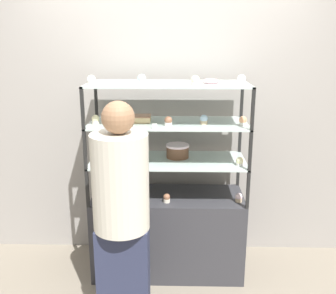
# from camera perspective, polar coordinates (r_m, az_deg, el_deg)

# --- Properties ---
(ground_plane) EXTENTS (20.00, 20.00, 0.00)m
(ground_plane) POSITION_cam_1_polar(r_m,az_deg,el_deg) (3.64, -0.00, -17.14)
(ground_plane) COLOR gray
(back_wall) EXTENTS (8.00, 0.05, 2.60)m
(back_wall) POSITION_cam_1_polar(r_m,az_deg,el_deg) (3.52, 0.15, 4.71)
(back_wall) COLOR gray
(back_wall) RESTS_ON ground_plane
(display_base) EXTENTS (1.26, 0.52, 0.70)m
(display_base) POSITION_cam_1_polar(r_m,az_deg,el_deg) (3.46, -0.00, -12.31)
(display_base) COLOR #333338
(display_base) RESTS_ON ground_plane
(display_riser_lower) EXTENTS (1.26, 0.52, 0.31)m
(display_riser_lower) POSITION_cam_1_polar(r_m,az_deg,el_deg) (3.21, -0.00, -2.19)
(display_riser_lower) COLOR black
(display_riser_lower) RESTS_ON display_base
(display_riser_middle) EXTENTS (1.26, 0.52, 0.31)m
(display_riser_middle) POSITION_cam_1_polar(r_m,az_deg,el_deg) (3.13, -0.00, 3.24)
(display_riser_middle) COLOR black
(display_riser_middle) RESTS_ON display_riser_lower
(display_riser_upper) EXTENTS (1.26, 0.52, 0.31)m
(display_riser_upper) POSITION_cam_1_polar(r_m,az_deg,el_deg) (3.07, -0.00, 8.91)
(display_riser_upper) COLOR black
(display_riser_upper) RESTS_ON display_riser_middle
(layer_cake_centerpiece) EXTENTS (0.19, 0.19, 0.11)m
(layer_cake_centerpiece) POSITION_cam_1_polar(r_m,az_deg,el_deg) (3.25, 1.40, -0.57)
(layer_cake_centerpiece) COLOR brown
(layer_cake_centerpiece) RESTS_ON display_riser_lower
(sheet_cake_frosted) EXTENTS (0.18, 0.13, 0.06)m
(sheet_cake_frosted) POSITION_cam_1_polar(r_m,az_deg,el_deg) (3.14, -4.21, 4.13)
(sheet_cake_frosted) COLOR #DBBC84
(sheet_cake_frosted) RESTS_ON display_riser_middle
(cupcake_0) EXTENTS (0.06, 0.06, 0.07)m
(cupcake_0) POSITION_cam_1_polar(r_m,az_deg,el_deg) (3.25, -10.15, -7.03)
(cupcake_0) COLOR beige
(cupcake_0) RESTS_ON display_base
(cupcake_1) EXTENTS (0.06, 0.06, 0.07)m
(cupcake_1) POSITION_cam_1_polar(r_m,az_deg,el_deg) (3.17, -0.19, -7.42)
(cupcake_1) COLOR beige
(cupcake_1) RESTS_ON display_base
(cupcake_2) EXTENTS (0.06, 0.06, 0.07)m
(cupcake_2) POSITION_cam_1_polar(r_m,az_deg,el_deg) (3.23, 10.24, -7.24)
(cupcake_2) COLOR #CCB28C
(cupcake_2) RESTS_ON display_base
(price_tag_0) EXTENTS (0.04, 0.00, 0.04)m
(price_tag_0) POSITION_cam_1_polar(r_m,az_deg,el_deg) (3.12, -8.21, -8.20)
(price_tag_0) COLOR white
(price_tag_0) RESTS_ON display_base
(cupcake_3) EXTENTS (0.06, 0.06, 0.07)m
(cupcake_3) POSITION_cam_1_polar(r_m,az_deg,el_deg) (3.13, -10.28, -1.97)
(cupcake_3) COLOR #CCB28C
(cupcake_3) RESTS_ON display_riser_lower
(cupcake_4) EXTENTS (0.06, 0.06, 0.07)m
(cupcake_4) POSITION_cam_1_polar(r_m,az_deg,el_deg) (3.16, -3.40, -1.51)
(cupcake_4) COLOR beige
(cupcake_4) RESTS_ON display_riser_lower
(cupcake_5) EXTENTS (0.06, 0.06, 0.07)m
(cupcake_5) POSITION_cam_1_polar(r_m,az_deg,el_deg) (3.11, 10.39, -2.09)
(cupcake_5) COLOR white
(cupcake_5) RESTS_ON display_riser_lower
(price_tag_1) EXTENTS (0.04, 0.00, 0.04)m
(price_tag_1) POSITION_cam_1_polar(r_m,az_deg,el_deg) (2.98, -4.65, -2.84)
(price_tag_1) COLOR white
(price_tag_1) RESTS_ON display_riser_lower
(cupcake_6) EXTENTS (0.06, 0.06, 0.07)m
(cupcake_6) POSITION_cam_1_polar(r_m,az_deg,el_deg) (3.11, -10.46, 3.91)
(cupcake_6) COLOR beige
(cupcake_6) RESTS_ON display_riser_middle
(cupcake_7) EXTENTS (0.06, 0.06, 0.07)m
(cupcake_7) POSITION_cam_1_polar(r_m,az_deg,el_deg) (3.00, 0.05, 3.75)
(cupcake_7) COLOR white
(cupcake_7) RESTS_ON display_riser_middle
(cupcake_8) EXTENTS (0.06, 0.06, 0.07)m
(cupcake_8) POSITION_cam_1_polar(r_m,az_deg,el_deg) (3.07, 5.23, 3.98)
(cupcake_8) COLOR #CCB28C
(cupcake_8) RESTS_ON display_riser_middle
(cupcake_9) EXTENTS (0.06, 0.06, 0.07)m
(cupcake_9) POSITION_cam_1_polar(r_m,az_deg,el_deg) (3.06, 10.81, 3.71)
(cupcake_9) COLOR white
(cupcake_9) RESTS_ON display_riser_middle
(price_tag_2) EXTENTS (0.04, 0.00, 0.04)m
(price_tag_2) POSITION_cam_1_polar(r_m,az_deg,el_deg) (2.89, -1.96, 2.99)
(price_tag_2) COLOR white
(price_tag_2) RESTS_ON display_riser_middle
(cupcake_10) EXTENTS (0.06, 0.06, 0.07)m
(cupcake_10) POSITION_cam_1_polar(r_m,az_deg,el_deg) (3.01, -11.06, 9.47)
(cupcake_10) COLOR beige
(cupcake_10) RESTS_ON display_riser_upper
(cupcake_11) EXTENTS (0.06, 0.06, 0.07)m
(cupcake_11) POSITION_cam_1_polar(r_m,az_deg,el_deg) (3.04, -3.84, 9.79)
(cupcake_11) COLOR beige
(cupcake_11) RESTS_ON display_riser_upper
(cupcake_12) EXTENTS (0.06, 0.06, 0.07)m
(cupcake_12) POSITION_cam_1_polar(r_m,az_deg,el_deg) (2.93, 3.97, 9.57)
(cupcake_12) COLOR beige
(cupcake_12) RESTS_ON display_riser_upper
(cupcake_13) EXTENTS (0.06, 0.06, 0.07)m
(cupcake_13) POSITION_cam_1_polar(r_m,az_deg,el_deg) (3.04, 10.62, 9.57)
(cupcake_13) COLOR white
(cupcake_13) RESTS_ON display_riser_upper
(price_tag_3) EXTENTS (0.04, 0.00, 0.04)m
(price_tag_3) POSITION_cam_1_polar(r_m,az_deg,el_deg) (2.83, -1.13, 9.13)
(price_tag_3) COLOR white
(price_tag_3) RESTS_ON display_riser_upper
(donut_glazed) EXTENTS (0.12, 0.12, 0.03)m
(donut_glazed) POSITION_cam_1_polar(r_m,az_deg,el_deg) (3.08, 6.24, 9.48)
(donut_glazed) COLOR #EFB2BC
(donut_glazed) RESTS_ON display_riser_upper
(customer_figure) EXTENTS (0.37, 0.37, 1.60)m
(customer_figure) POSITION_cam_1_polar(r_m,az_deg,el_deg) (2.66, -6.77, -9.36)
(customer_figure) COLOR #282D47
(customer_figure) RESTS_ON ground_plane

